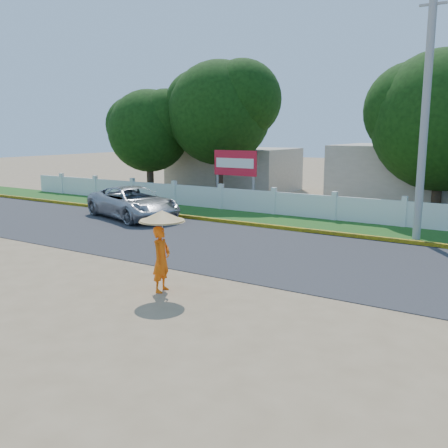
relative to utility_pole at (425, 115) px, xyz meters
The scene contains 12 objects.
ground 10.75m from the utility_pole, 114.03° to the right, with size 120.00×120.00×0.00m, color #9E8460.
road 7.45m from the utility_pole, 131.95° to the right, with size 60.00×7.00×0.02m, color #38383A.
grass_verge 6.04m from the utility_pole, 168.34° to the left, with size 60.00×3.50×0.03m, color #2D601E.
curb 6.00m from the utility_pole, 167.56° to the right, with size 40.00×0.18×0.16m, color yellow.
fence 6.04m from the utility_pole, 150.29° to the left, with size 40.00×0.10×1.10m, color silver.
building_near 9.57m from the utility_pole, 96.17° to the left, with size 10.00×6.00×3.20m, color #B7AD99.
building_far 17.50m from the utility_pole, 144.23° to the left, with size 8.00×5.00×2.80m, color #B7AD99.
utility_pole is the anchor object (origin of this frame).
vehicle 12.68m from the utility_pole, 169.97° to the right, with size 2.40×5.20×1.44m, color #9FA2A7.
monk_with_parasol 10.91m from the utility_pole, 113.09° to the right, with size 1.13×1.13×2.05m.
billboard 10.63m from the utility_pole, 161.04° to the left, with size 2.50×0.13×2.95m.
tree_row 5.71m from the utility_pole, 102.29° to the left, with size 34.95×7.73×8.73m.
Camera 1 is at (7.57, -9.98, 3.97)m, focal length 40.00 mm.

